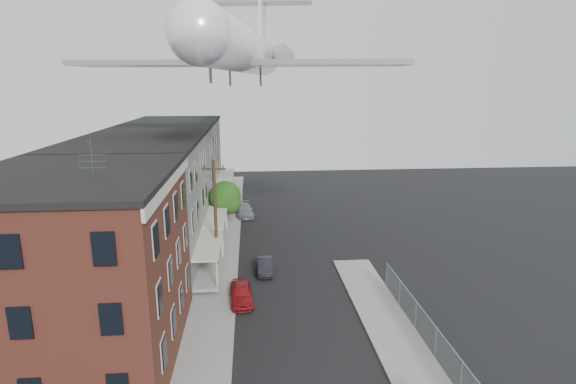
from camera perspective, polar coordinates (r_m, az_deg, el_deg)
The scene contains 17 objects.
sidewalk_left at distance 42.55m, azimuth -8.25°, elevation -6.56°, with size 3.00×62.00×0.12m, color gray.
sidewalk_right at distance 27.56m, azimuth 14.23°, elevation -18.73°, with size 3.00×26.00×0.12m, color gray.
curb_left at distance 42.48m, azimuth -6.29°, elevation -6.52°, with size 0.15×62.00×0.14m, color gray.
curb_right at distance 27.15m, azimuth 11.17°, elevation -19.06°, with size 0.15×26.00×0.14m, color gray.
corner_building at distance 26.42m, azimuth -25.16°, elevation -8.71°, with size 10.31×12.30×12.15m.
row_house_a at distance 34.97m, azimuth -19.87°, elevation -2.97°, with size 11.98×7.00×10.30m.
row_house_b at distance 41.54m, azimuth -17.46°, elevation -0.25°, with size 11.98×7.00×10.30m.
row_house_c at distance 48.23m, azimuth -15.71°, elevation 1.73°, with size 11.98×7.00×10.30m.
row_house_d at distance 55.00m, azimuth -14.39°, elevation 3.22°, with size 11.98×7.00×10.30m.
row_house_e at distance 61.82m, azimuth -13.36°, elevation 4.38°, with size 11.98×7.00×10.30m.
chainlink_fence at distance 26.79m, azimuth 18.26°, elevation -17.70°, with size 0.06×18.06×1.90m.
utility_pole at distance 35.43m, azimuth -9.20°, elevation -2.88°, with size 1.80×0.26×9.00m.
street_tree at distance 45.28m, azimuth -7.83°, elevation -0.82°, with size 3.22×3.20×5.20m.
car_near at distance 31.66m, azimuth -5.95°, elevation -12.65°, with size 1.53×3.80×1.29m, color maroon.
car_mid at distance 36.07m, azimuth -2.92°, elevation -9.38°, with size 1.16×3.34×1.10m, color black.
car_far at distance 51.23m, azimuth -5.57°, elevation -2.30°, with size 1.82×4.48×1.30m, color gray.
airplane at distance 40.21m, azimuth -5.63°, elevation 17.47°, with size 27.37×31.26×8.99m.
Camera 1 is at (-2.80, -15.90, 14.59)m, focal length 28.00 mm.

